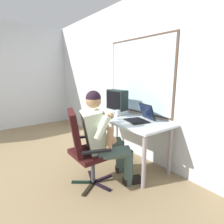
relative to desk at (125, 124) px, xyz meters
name	(u,v)px	position (x,y,z in m)	size (l,w,h in m)	color
wall_rear	(133,80)	(-0.25, 0.39, 0.66)	(5.82, 0.08, 2.61)	silver
desk	(125,124)	(0.00, 0.00, 0.00)	(1.47, 0.65, 0.74)	gray
office_chair	(84,144)	(0.17, -0.81, -0.09)	(0.64, 0.62, 0.99)	black
person_seated	(103,136)	(0.25, -0.57, -0.01)	(0.66, 0.83, 1.22)	#425750
crt_monitor	(117,100)	(-0.24, 0.03, 0.33)	(0.38, 0.20, 0.41)	beige
laptop	(141,116)	(0.28, 0.07, 0.16)	(0.39, 0.41, 0.25)	black
wine_glass	(118,113)	(0.02, -0.16, 0.19)	(0.07, 0.07, 0.15)	silver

